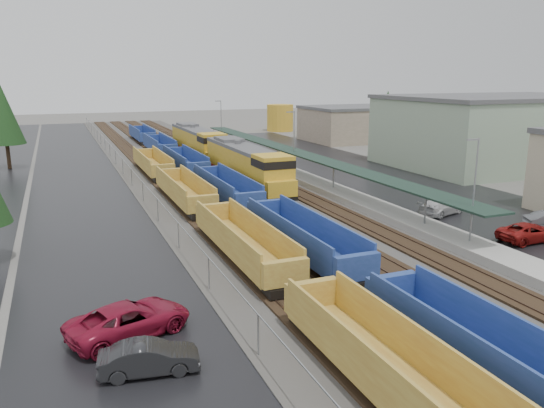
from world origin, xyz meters
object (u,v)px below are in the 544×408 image
(well_string_yellow, at_px, (243,243))
(parked_car_east_c, at_px, (441,207))
(locomotive_lead, at_px, (247,165))
(locomotive_trail, at_px, (198,143))
(parked_car_west_c, at_px, (129,320))
(parked_car_east_b, at_px, (529,232))
(well_string_blue, at_px, (226,190))
(parked_car_west_b, at_px, (149,358))
(storage_tank, at_px, (280,118))

(well_string_yellow, relative_size, parked_car_east_c, 16.77)
(locomotive_lead, distance_m, locomotive_trail, 21.00)
(parked_car_west_c, relative_size, parked_car_east_b, 1.18)
(well_string_blue, relative_size, parked_car_west_b, 29.06)
(parked_car_west_b, bearing_deg, well_string_yellow, -26.51)
(well_string_blue, relative_size, parked_car_east_b, 24.04)
(storage_tank, bearing_deg, parked_car_west_c, -117.27)
(locomotive_lead, relative_size, parked_car_east_c, 4.29)
(parked_car_east_c, bearing_deg, parked_car_east_b, 166.94)
(locomotive_trail, bearing_deg, well_string_blue, -98.71)
(locomotive_trail, bearing_deg, locomotive_lead, -90.00)
(well_string_yellow, relative_size, parked_car_west_b, 20.40)
(storage_tank, relative_size, parked_car_east_c, 1.17)
(well_string_blue, bearing_deg, parked_car_east_b, -50.49)
(well_string_yellow, bearing_deg, parked_car_west_c, -136.52)
(parked_car_west_c, bearing_deg, parked_car_east_b, -102.74)
(locomotive_trail, height_order, parked_car_west_b, locomotive_trail)
(storage_tank, height_order, parked_car_west_b, storage_tank)
(well_string_blue, distance_m, storage_tank, 68.98)
(storage_tank, xyz_separation_m, parked_car_east_c, (-15.59, -73.21, -2.20))
(parked_car_east_b, height_order, parked_car_east_c, parked_car_east_c)
(locomotive_trail, distance_m, parked_car_east_c, 40.10)
(locomotive_trail, height_order, well_string_yellow, locomotive_trail)
(locomotive_lead, bearing_deg, parked_car_west_b, -115.77)
(well_string_blue, xyz_separation_m, storage_tank, (31.81, 61.18, 1.70))
(storage_tank, distance_m, parked_car_west_c, 96.70)
(well_string_yellow, bearing_deg, parked_car_east_c, 13.02)
(parked_car_west_c, relative_size, parked_car_east_c, 1.17)
(parked_car_west_c, xyz_separation_m, parked_car_east_c, (28.71, 12.72, -0.09))
(well_string_yellow, height_order, parked_car_west_c, well_string_yellow)
(parked_car_west_c, bearing_deg, locomotive_lead, -49.17)
(well_string_yellow, relative_size, storage_tank, 14.37)
(locomotive_trail, relative_size, well_string_blue, 0.18)
(parked_car_west_b, distance_m, parked_car_east_c, 32.78)
(well_string_yellow, height_order, parked_car_west_b, well_string_yellow)
(parked_car_west_b, bearing_deg, parked_car_east_c, -51.58)
(parked_car_west_c, height_order, parked_car_east_b, parked_car_west_c)
(parked_car_west_b, xyz_separation_m, parked_car_west_c, (-0.31, 3.64, 0.14))
(well_string_blue, bearing_deg, well_string_yellow, -103.47)
(locomotive_lead, xyz_separation_m, well_string_blue, (-4.00, -5.12, -1.34))
(well_string_blue, bearing_deg, locomotive_trail, 81.29)
(well_string_yellow, distance_m, parked_car_east_c, 20.76)
(parked_car_west_b, bearing_deg, locomotive_trail, -8.06)
(locomotive_lead, bearing_deg, parked_car_east_c, -54.52)
(parked_car_east_b, bearing_deg, locomotive_trail, 15.15)
(parked_car_west_b, distance_m, parked_car_west_c, 3.66)
(well_string_yellow, height_order, storage_tank, storage_tank)
(well_string_blue, height_order, parked_car_east_b, well_string_blue)
(parked_car_east_b, bearing_deg, well_string_blue, 38.99)
(locomotive_trail, xyz_separation_m, parked_car_east_b, (13.17, -46.94, -1.88))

